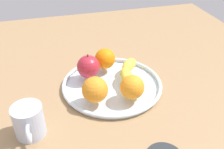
{
  "coord_description": "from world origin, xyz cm",
  "views": [
    {
      "loc": [
        66.49,
        -18.12,
        50.82
      ],
      "look_at": [
        0.0,
        0.0,
        4.8
      ],
      "focal_mm": 41.52,
      "sensor_mm": 36.0,
      "label": 1
    }
  ],
  "objects": [
    {
      "name": "apple",
      "position": [
        -5.37,
        -6.61,
        5.62
      ],
      "size": [
        7.64,
        7.64,
        8.44
      ],
      "color": "#AE2433",
      "rests_on": "fruit_bowl"
    },
    {
      "name": "banana",
      "position": [
        0.17,
        5.91,
        3.69
      ],
      "size": [
        20.17,
        9.7,
        3.78
      ],
      "rotation": [
        0.0,
        0.0,
        -0.22
      ],
      "color": "yellow",
      "rests_on": "fruit_bowl"
    },
    {
      "name": "orange_back_left",
      "position": [
        7.59,
        -7.18,
        5.66
      ],
      "size": [
        7.72,
        7.72,
        7.72
      ],
      "primitive_type": "sphere",
      "color": "orange",
      "rests_on": "fruit_bowl"
    },
    {
      "name": "fruit_bowl",
      "position": [
        0.0,
        0.0,
        0.92
      ],
      "size": [
        32.75,
        32.75,
        1.8
      ],
      "color": "silver",
      "rests_on": "ground_plane"
    },
    {
      "name": "ground_plane",
      "position": [
        0.0,
        0.0,
        -2.0
      ],
      "size": [
        137.53,
        137.53,
        4.0
      ],
      "primitive_type": "cube",
      "color": "#9A7850"
    },
    {
      "name": "orange_back_right",
      "position": [
        -9.38,
        0.05,
        5.38
      ],
      "size": [
        7.17,
        7.17,
        7.17
      ],
      "primitive_type": "sphere",
      "color": "orange",
      "rests_on": "fruit_bowl"
    },
    {
      "name": "ambient_mug",
      "position": [
        14.6,
        -25.9,
        4.42
      ],
      "size": [
        11.51,
        7.87,
        8.79
      ],
      "color": "silver",
      "rests_on": "ground_plane"
    },
    {
      "name": "orange_front_left",
      "position": [
        8.98,
        3.7,
        5.47
      ],
      "size": [
        7.33,
        7.33,
        7.33
      ],
      "primitive_type": "sphere",
      "color": "orange",
      "rests_on": "fruit_bowl"
    }
  ]
}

